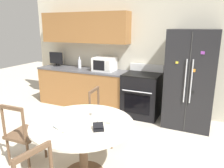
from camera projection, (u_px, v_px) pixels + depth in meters
back_wall at (119, 46)px, 4.94m from camera, size 5.20×0.44×2.60m
kitchen_counter at (83, 87)px, 5.26m from camera, size 2.20×0.64×0.90m
refrigerator at (190, 79)px, 4.09m from camera, size 0.86×0.76×1.83m
oven_range at (142, 95)px, 4.63m from camera, size 0.74×0.68×1.08m
microwave at (104, 64)px, 4.88m from camera, size 0.47×0.39×0.30m
countertop_tv at (56, 59)px, 5.47m from camera, size 0.37×0.16×0.35m
counter_bottle at (80, 63)px, 5.22m from camera, size 0.08×0.08×0.29m
dining_table at (83, 132)px, 2.70m from camera, size 1.26×1.26×0.74m
dining_chair_far at (104, 117)px, 3.57m from camera, size 0.46×0.46×0.90m
dining_chair_left at (24, 134)px, 3.00m from camera, size 0.44×0.44×0.90m
candle_glass at (95, 113)px, 2.85m from camera, size 0.09×0.09×0.09m
folded_napkin at (105, 121)px, 2.64m from camera, size 0.17×0.10×0.05m
wallet at (98, 127)px, 2.47m from camera, size 0.17×0.17×0.07m
mail_stack at (69, 125)px, 2.56m from camera, size 0.34×0.37×0.02m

